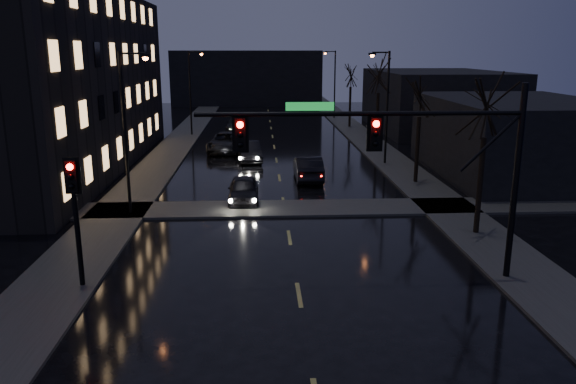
{
  "coord_description": "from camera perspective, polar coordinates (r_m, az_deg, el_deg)",
  "views": [
    {
      "loc": [
        -1.28,
        -9.52,
        8.05
      ],
      "look_at": [
        -0.29,
        9.59,
        3.2
      ],
      "focal_mm": 35.0,
      "sensor_mm": 36.0,
      "label": 1
    }
  ],
  "objects": [
    {
      "name": "sidewalk_left",
      "position": [
        45.8,
        -12.02,
        3.86
      ],
      "size": [
        3.0,
        140.0,
        0.12
      ],
      "primitive_type": "cube",
      "color": "#2D2D2B",
      "rests_on": "ground"
    },
    {
      "name": "sidewalk_right",
      "position": [
        46.27,
        9.3,
        4.09
      ],
      "size": [
        3.0,
        140.0,
        0.12
      ],
      "primitive_type": "cube",
      "color": "#2D2D2B",
      "rests_on": "ground"
    },
    {
      "name": "sidewalk_cross",
      "position": [
        29.16,
        -0.34,
        -1.68
      ],
      "size": [
        40.0,
        3.0,
        0.12
      ],
      "primitive_type": "cube",
      "color": "#2D2D2B",
      "rests_on": "ground"
    },
    {
      "name": "apartment_block",
      "position": [
        42.4,
        -24.41,
        10.21
      ],
      "size": [
        12.0,
        30.0,
        12.0
      ],
      "primitive_type": "cube",
      "color": "black",
      "rests_on": "ground"
    },
    {
      "name": "commercial_right_near",
      "position": [
        39.67,
        22.18,
        5.13
      ],
      "size": [
        10.0,
        14.0,
        5.0
      ],
      "primitive_type": "cube",
      "color": "black",
      "rests_on": "ground"
    },
    {
      "name": "commercial_right_far",
      "position": [
        60.56,
        14.8,
        8.97
      ],
      "size": [
        12.0,
        18.0,
        6.0
      ],
      "primitive_type": "cube",
      "color": "black",
      "rests_on": "ground"
    },
    {
      "name": "far_block",
      "position": [
        87.63,
        -4.17,
        11.53
      ],
      "size": [
        22.0,
        10.0,
        8.0
      ],
      "primitive_type": "cube",
      "color": "black",
      "rests_on": "ground"
    },
    {
      "name": "signal_mast",
      "position": [
        19.47,
        12.38,
        4.49
      ],
      "size": [
        11.11,
        0.41,
        7.0
      ],
      "color": "black",
      "rests_on": "ground"
    },
    {
      "name": "signal_pole_left",
      "position": [
        20.17,
        -20.83,
        -1.2
      ],
      "size": [
        0.35,
        0.41,
        4.53
      ],
      "color": "black",
      "rests_on": "ground"
    },
    {
      "name": "tree_near",
      "position": [
        25.5,
        19.62,
        9.29
      ],
      "size": [
        3.52,
        3.52,
        8.08
      ],
      "color": "black",
      "rests_on": "ground"
    },
    {
      "name": "tree_mid_a",
      "position": [
        34.96,
        13.33,
        10.2
      ],
      "size": [
        3.3,
        3.3,
        7.58
      ],
      "color": "black",
      "rests_on": "ground"
    },
    {
      "name": "tree_mid_b",
      "position": [
        46.56,
        9.25,
        12.27
      ],
      "size": [
        3.74,
        3.74,
        8.59
      ],
      "color": "black",
      "rests_on": "ground"
    },
    {
      "name": "tree_far",
      "position": [
        60.33,
        6.41,
        12.24
      ],
      "size": [
        3.43,
        3.43,
        7.88
      ],
      "color": "black",
      "rests_on": "ground"
    },
    {
      "name": "streetlight_l_near",
      "position": [
        28.42,
        -15.88,
        7.06
      ],
      "size": [
        1.53,
        0.28,
        8.0
      ],
      "color": "black",
      "rests_on": "ground"
    },
    {
      "name": "streetlight_l_far",
      "position": [
        54.98,
        -9.71,
        10.6
      ],
      "size": [
        1.53,
        0.28,
        8.0
      ],
      "color": "black",
      "rests_on": "ground"
    },
    {
      "name": "streetlight_r_mid",
      "position": [
        40.63,
        9.77,
        9.39
      ],
      "size": [
        1.53,
        0.28,
        8.0
      ],
      "color": "black",
      "rests_on": "ground"
    },
    {
      "name": "streetlight_r_far",
      "position": [
        68.17,
        4.6,
        11.42
      ],
      "size": [
        1.53,
        0.28,
        8.0
      ],
      "color": "black",
      "rests_on": "ground"
    },
    {
      "name": "oncoming_car_a",
      "position": [
        30.6,
        -4.55,
        0.25
      ],
      "size": [
        1.66,
        4.05,
        1.37
      ],
      "primitive_type": "imported",
      "rotation": [
        0.0,
        0.0,
        0.01
      ],
      "color": "black",
      "rests_on": "ground"
    },
    {
      "name": "oncoming_car_b",
      "position": [
        41.91,
        -3.96,
        4.12
      ],
      "size": [
        2.06,
        4.58,
        1.46
      ],
      "primitive_type": "imported",
      "rotation": [
        0.0,
        0.0,
        0.12
      ],
      "color": "black",
      "rests_on": "ground"
    },
    {
      "name": "oncoming_car_c",
      "position": [
        45.87,
        -6.24,
        5.04
      ],
      "size": [
        3.18,
        5.99,
        1.6
      ],
      "primitive_type": "imported",
      "rotation": [
        0.0,
        0.0,
        -0.09
      ],
      "color": "black",
      "rests_on": "ground"
    },
    {
      "name": "oncoming_car_d",
      "position": [
        57.26,
        -5.14,
        6.86
      ],
      "size": [
        2.27,
        5.36,
        1.54
      ],
      "primitive_type": "imported",
      "rotation": [
        0.0,
        0.0,
        -0.02
      ],
      "color": "black",
      "rests_on": "ground"
    },
    {
      "name": "lead_car",
      "position": [
        35.7,
        2.05,
        2.45
      ],
      "size": [
        1.66,
        4.71,
        1.55
      ],
      "primitive_type": "imported",
      "rotation": [
        0.0,
        0.0,
        3.15
      ],
      "color": "black",
      "rests_on": "ground"
    }
  ]
}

